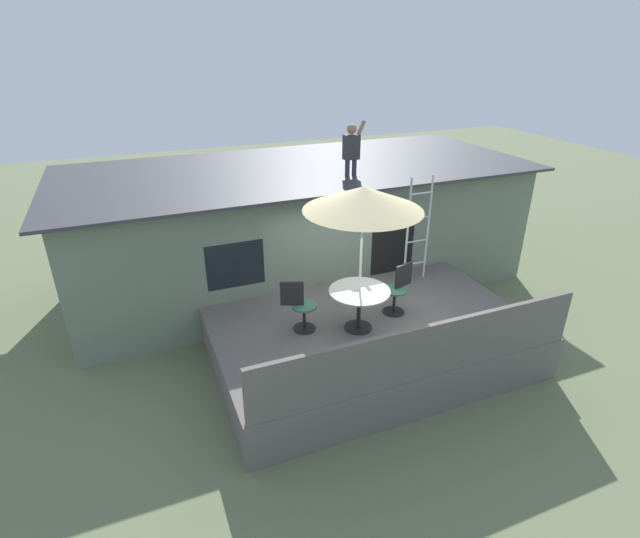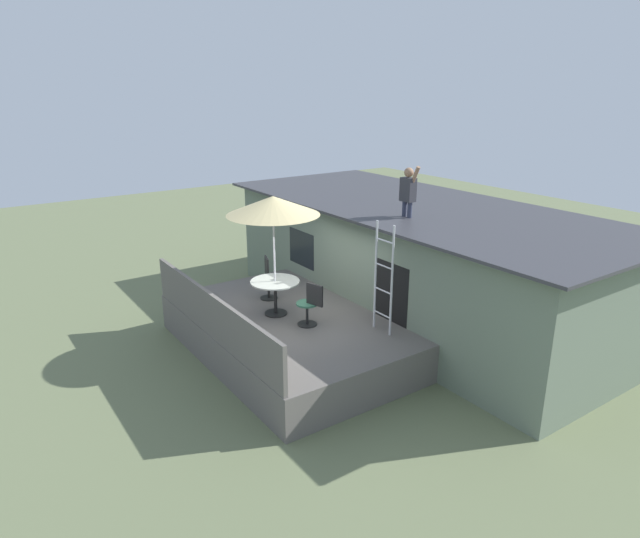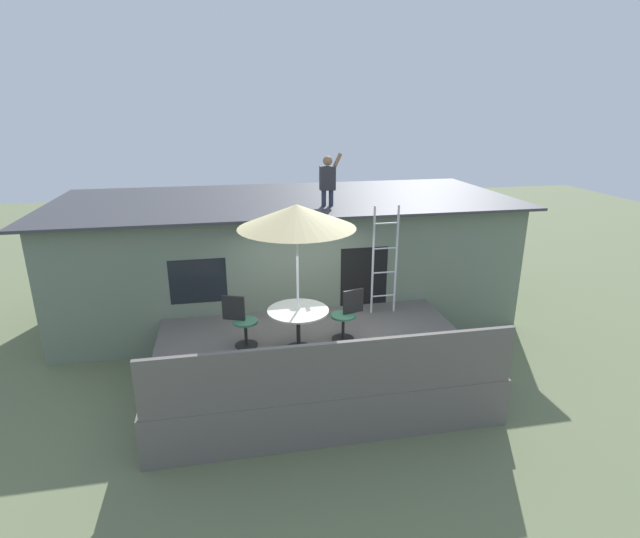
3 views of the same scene
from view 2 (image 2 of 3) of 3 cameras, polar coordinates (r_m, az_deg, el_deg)
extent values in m
plane|color=#66704C|center=(12.15, -3.05, -8.35)|extent=(40.00, 40.00, 0.00)
cube|color=slate|center=(13.72, 9.75, 0.69)|extent=(10.00, 4.00, 2.70)
cube|color=#38383D|center=(13.37, 10.07, 6.34)|extent=(10.50, 4.50, 0.06)
cube|color=black|center=(13.97, -1.86, 2.12)|extent=(1.10, 0.03, 0.90)
cube|color=black|center=(11.60, 7.24, -4.11)|extent=(1.00, 0.03, 2.00)
cube|color=#605B56|center=(11.97, -3.08, -6.64)|extent=(5.52, 3.58, 0.80)
cube|color=#605B56|center=(10.91, -10.99, -4.68)|extent=(5.42, 0.08, 0.90)
cylinder|color=black|center=(11.97, -4.53, -4.52)|extent=(0.48, 0.48, 0.03)
cylinder|color=black|center=(11.83, -4.57, -2.93)|extent=(0.07, 0.07, 0.71)
cylinder|color=#999E93|center=(11.71, -4.62, -1.29)|extent=(1.04, 1.04, 0.03)
cylinder|color=silver|center=(11.56, -4.67, 0.90)|extent=(0.04, 0.04, 2.40)
cone|color=beige|center=(11.27, -4.83, 6.49)|extent=(1.90, 1.90, 0.38)
cylinder|color=silver|center=(10.98, 5.69, -0.63)|extent=(0.04, 0.04, 2.20)
cylinder|color=silver|center=(10.64, 7.35, -1.32)|extent=(0.04, 0.04, 2.20)
cylinder|color=silver|center=(11.08, 6.37, -4.63)|extent=(0.48, 0.03, 0.03)
cylinder|color=silver|center=(10.89, 6.46, -2.21)|extent=(0.48, 0.03, 0.03)
cylinder|color=silver|center=(10.73, 6.56, 0.29)|extent=(0.48, 0.03, 0.03)
cylinder|color=silver|center=(10.59, 6.65, 2.86)|extent=(0.48, 0.03, 0.03)
cylinder|color=#33384C|center=(12.10, 8.63, 6.13)|extent=(0.10, 0.10, 0.34)
cylinder|color=#33384C|center=(11.98, 9.15, 5.99)|extent=(0.10, 0.10, 0.34)
cube|color=#333338|center=(11.96, 8.99, 8.02)|extent=(0.32, 0.20, 0.50)
sphere|color=#997051|center=(11.90, 9.07, 9.73)|extent=(0.20, 0.20, 0.20)
cylinder|color=#997051|center=(11.78, 9.66, 9.31)|extent=(0.26, 0.08, 0.44)
cylinder|color=black|center=(12.83, -5.24, -2.95)|extent=(0.40, 0.40, 0.02)
cylinder|color=black|center=(12.75, -5.26, -2.03)|extent=(0.06, 0.06, 0.44)
cylinder|color=#33664C|center=(12.67, -5.29, -1.05)|extent=(0.44, 0.44, 0.04)
cube|color=black|center=(12.78, -5.46, 0.25)|extent=(0.39, 0.18, 0.44)
cylinder|color=black|center=(11.42, -1.32, -5.65)|extent=(0.40, 0.40, 0.02)
cylinder|color=black|center=(11.33, -1.33, -4.63)|extent=(0.06, 0.06, 0.44)
cylinder|color=#33664C|center=(11.25, -1.33, -3.55)|extent=(0.44, 0.44, 0.04)
cube|color=black|center=(11.04, -0.55, -2.64)|extent=(0.40, 0.15, 0.44)
camera|label=1|loc=(12.96, -40.37, 13.97)|focal=27.34mm
camera|label=3|loc=(10.89, -46.24, 9.42)|focal=27.53mm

